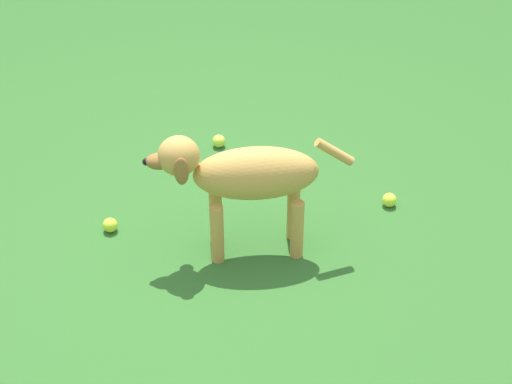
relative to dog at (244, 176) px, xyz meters
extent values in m
plane|color=#2D6026|center=(-0.11, 0.17, -0.38)|extent=(14.00, 14.00, 0.00)
ellipsoid|color=#C69347|center=(0.02, -0.05, 0.01)|extent=(0.35, 0.56, 0.23)
cylinder|color=#C69347|center=(-0.10, 0.09, -0.25)|extent=(0.06, 0.06, 0.28)
cylinder|color=#C69347|center=(0.03, 0.13, -0.25)|extent=(0.06, 0.06, 0.28)
cylinder|color=#C69347|center=(0.01, -0.23, -0.25)|extent=(0.06, 0.06, 0.28)
cylinder|color=#C69347|center=(0.13, -0.19, -0.25)|extent=(0.06, 0.06, 0.28)
ellipsoid|color=#C69347|center=(-0.08, 0.25, 0.11)|extent=(0.20, 0.21, 0.17)
ellipsoid|color=olive|center=(-0.10, 0.32, 0.09)|extent=(0.11, 0.14, 0.07)
sphere|color=black|center=(-0.12, 0.37, 0.09)|extent=(0.03, 0.03, 0.03)
ellipsoid|color=olive|center=(-0.15, 0.21, 0.09)|extent=(0.05, 0.07, 0.13)
ellipsoid|color=olive|center=(0.00, 0.26, 0.09)|extent=(0.05, 0.07, 0.13)
cylinder|color=#C69347|center=(0.11, -0.35, 0.10)|extent=(0.09, 0.17, 0.14)
sphere|color=#C4DF32|center=(-0.02, 0.61, -0.35)|extent=(0.07, 0.07, 0.07)
sphere|color=#C7E438|center=(0.45, -0.58, -0.35)|extent=(0.07, 0.07, 0.07)
sphere|color=#C2DD41|center=(0.77, 0.32, -0.35)|extent=(0.07, 0.07, 0.07)
camera|label=1|loc=(-2.77, -0.69, 1.97)|focal=59.38mm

